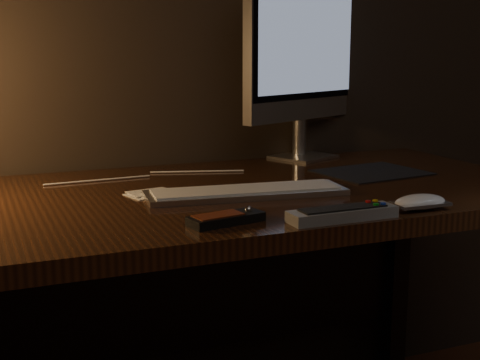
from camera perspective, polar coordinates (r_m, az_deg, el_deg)
name	(u,v)px	position (r m, az deg, el deg)	size (l,w,h in m)	color
desk	(204,237)	(1.62, -3.06, -4.92)	(1.60, 0.75, 0.75)	#351A0C
monitor	(306,51)	(1.95, 5.66, 10.91)	(0.47, 0.24, 0.53)	silver
keyboard	(246,192)	(1.47, 0.53, -1.01)	(0.44, 0.12, 0.02)	silver
mousepad	(372,172)	(1.77, 11.17, 0.65)	(0.26, 0.21, 0.00)	black
mouse	(420,204)	(1.40, 15.10, -2.01)	(0.11, 0.06, 0.02)	white
media_remote	(226,218)	(1.24, -1.20, -3.29)	(0.15, 0.08, 0.03)	black
tv_remote	(343,213)	(1.28, 8.75, -2.84)	(0.22, 0.06, 0.03)	gray
papers	(152,193)	(1.50, -7.48, -1.12)	(0.11, 0.07, 0.01)	white
cable	(150,177)	(1.69, -7.67, 0.29)	(0.00, 0.00, 0.51)	white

